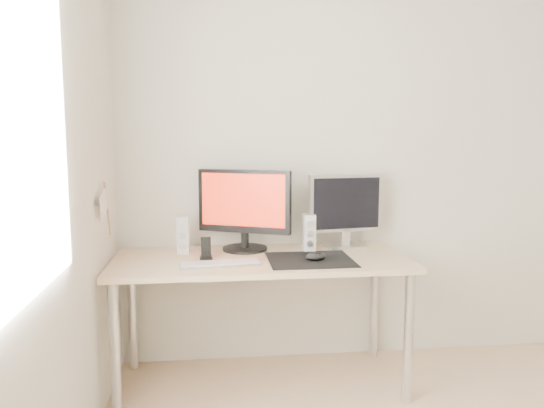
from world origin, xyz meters
TOP-DOWN VIEW (x-y plane):
  - wall_back at (0.00, 1.75)m, footprint 3.50×0.00m
  - mousepad at (-0.67, 1.29)m, footprint 0.45×0.40m
  - mouse at (-0.65, 1.26)m, footprint 0.11×0.07m
  - desk at (-0.93, 1.38)m, footprint 1.60×0.70m
  - main_monitor at (-1.01, 1.57)m, footprint 0.52×0.34m
  - second_monitor at (-0.41, 1.59)m, footprint 0.45×0.19m
  - speaker_left at (-1.36, 1.53)m, footprint 0.07×0.08m
  - speaker_right at (-0.64, 1.52)m, footprint 0.07×0.08m
  - keyboard at (-1.16, 1.23)m, footprint 0.43×0.17m
  - phone_dock at (-1.23, 1.37)m, footprint 0.07×0.06m
  - pennant at (-1.72, 1.24)m, footprint 0.01×0.23m

SIDE VIEW (x-z plane):
  - desk at x=-0.93m, z-range 0.29..1.02m
  - mousepad at x=-0.67m, z-range 0.73..0.73m
  - keyboard at x=-1.16m, z-range 0.73..0.75m
  - mouse at x=-0.65m, z-range 0.73..0.77m
  - phone_dock at x=-1.23m, z-range 0.71..0.83m
  - speaker_left at x=-1.36m, z-range 0.73..0.94m
  - speaker_right at x=-0.64m, z-range 0.73..0.94m
  - second_monitor at x=-0.41m, z-range 0.75..1.19m
  - main_monitor at x=-1.01m, z-range 0.75..1.22m
  - pennant at x=-1.72m, z-range 0.90..1.19m
  - wall_back at x=0.00m, z-range -0.50..3.00m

